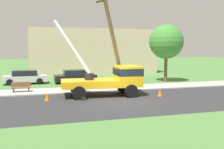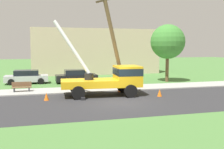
# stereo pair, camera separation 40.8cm
# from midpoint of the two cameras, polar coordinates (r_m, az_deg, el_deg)

# --- Properties ---
(ground_plane) EXTENTS (120.00, 120.00, 0.00)m
(ground_plane) POSITION_cam_midpoint_polar(r_m,az_deg,el_deg) (30.30, -4.71, -1.40)
(ground_plane) COLOR #477538
(road_asphalt) EXTENTS (80.00, 8.54, 0.01)m
(road_asphalt) POSITION_cam_midpoint_polar(r_m,az_deg,el_deg) (18.78, 2.00, -5.89)
(road_asphalt) COLOR #2B2B2D
(road_asphalt) RESTS_ON ground
(sidewalk_strip) EXTENTS (80.00, 3.10, 0.10)m
(sidewalk_strip) POSITION_cam_midpoint_polar(r_m,az_deg,el_deg) (24.30, -2.06, -3.08)
(sidewalk_strip) COLOR #9E9E99
(sidewalk_strip) RESTS_ON ground
(utility_truck) EXTENTS (6.75, 3.21, 5.98)m
(utility_truck) POSITION_cam_midpoint_polar(r_m,az_deg,el_deg) (21.10, 0.43, -0.72)
(utility_truck) COLOR gold
(utility_truck) RESTS_ON ground
(leaning_utility_pole) EXTENTS (3.08, 1.72, 8.71)m
(leaning_utility_pole) POSITION_cam_midpoint_polar(r_m,az_deg,el_deg) (22.40, 0.85, 7.49)
(leaning_utility_pole) COLOR brown
(leaning_utility_pole) RESTS_ON ground
(traffic_cone_ahead) EXTENTS (0.36, 0.36, 0.56)m
(traffic_cone_ahead) POSITION_cam_midpoint_polar(r_m,az_deg,el_deg) (21.19, 10.70, -3.88)
(traffic_cone_ahead) COLOR orange
(traffic_cone_ahead) RESTS_ON ground
(traffic_cone_behind) EXTENTS (0.36, 0.36, 0.56)m
(traffic_cone_behind) POSITION_cam_midpoint_polar(r_m,az_deg,el_deg) (19.81, -13.29, -4.61)
(traffic_cone_behind) COLOR orange
(traffic_cone_behind) RESTS_ON ground
(traffic_cone_curbside) EXTENTS (0.36, 0.36, 0.56)m
(traffic_cone_curbside) POSITION_cam_midpoint_polar(r_m,az_deg,el_deg) (22.95, 2.24, -3.03)
(traffic_cone_curbside) COLOR orange
(traffic_cone_curbside) RESTS_ON ground
(parked_sedan_silver) EXTENTS (4.41, 2.03, 1.42)m
(parked_sedan_silver) POSITION_cam_midpoint_polar(r_m,az_deg,el_deg) (29.38, -17.45, -0.49)
(parked_sedan_silver) COLOR #B7B7BF
(parked_sedan_silver) RESTS_ON ground
(parked_sedan_black) EXTENTS (4.43, 2.07, 1.42)m
(parked_sedan_black) POSITION_cam_midpoint_polar(r_m,az_deg,el_deg) (28.89, -7.22, -0.36)
(parked_sedan_black) COLOR black
(parked_sedan_black) RESTS_ON ground
(park_bench) EXTENTS (1.60, 0.45, 0.90)m
(park_bench) POSITION_cam_midpoint_polar(r_m,az_deg,el_deg) (23.73, -18.30, -2.59)
(park_bench) COLOR brown
(park_bench) RESTS_ON ground
(roadside_tree_near) EXTENTS (3.78, 3.78, 6.32)m
(roadside_tree_near) POSITION_cam_midpoint_polar(r_m,az_deg,el_deg) (30.08, 12.21, 6.85)
(roadside_tree_near) COLOR brown
(roadside_tree_near) RESTS_ON ground
(lowrise_building_backdrop) EXTENTS (18.00, 6.00, 6.40)m
(lowrise_building_backdrop) POSITION_cam_midpoint_polar(r_m,az_deg,el_deg) (39.54, -3.40, 4.96)
(lowrise_building_backdrop) COLOR #C6B293
(lowrise_building_backdrop) RESTS_ON ground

